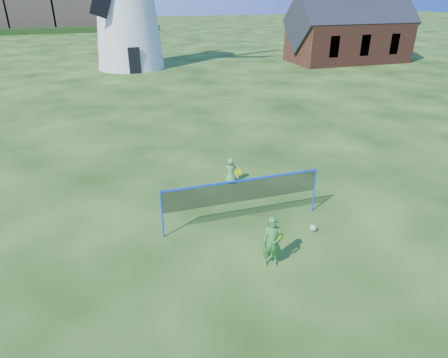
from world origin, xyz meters
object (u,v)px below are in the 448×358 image
badminton_net (243,191)px  player_girl (272,242)px  chapel (349,32)px  play_ball (313,228)px  player_boy (231,171)px

badminton_net → player_girl: size_ratio=3.43×
chapel → player_girl: size_ratio=8.24×
badminton_net → player_girl: 2.25m
badminton_net → player_girl: bearing=-89.4°
player_girl → play_ball: 2.29m
player_girl → player_boy: (0.57, 5.07, -0.23)m
player_girl → play_ball: player_girl is taller
chapel → player_boy: size_ratio=11.91×
player_boy → play_ball: player_boy is taller
player_boy → play_ball: bearing=123.0°
badminton_net → play_ball: 2.44m
badminton_net → player_boy: size_ratio=4.96×
chapel → play_ball: size_ratio=55.09×
badminton_net → play_ball: size_ratio=22.95×
badminton_net → player_boy: (0.59, 2.86, -0.63)m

